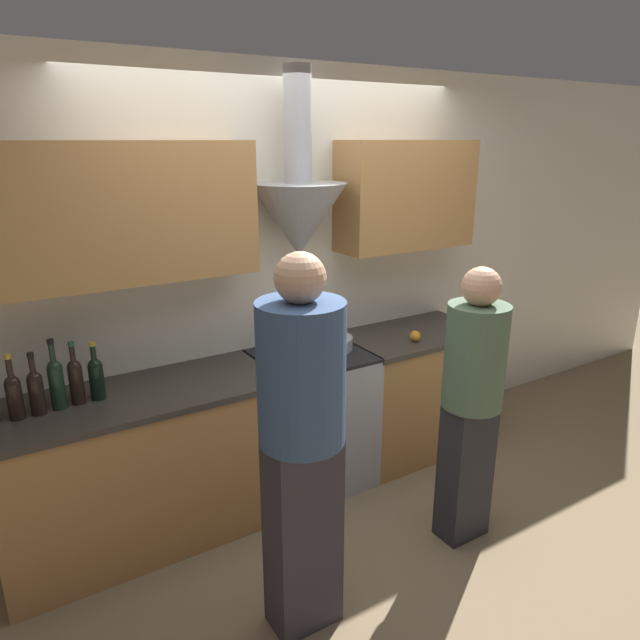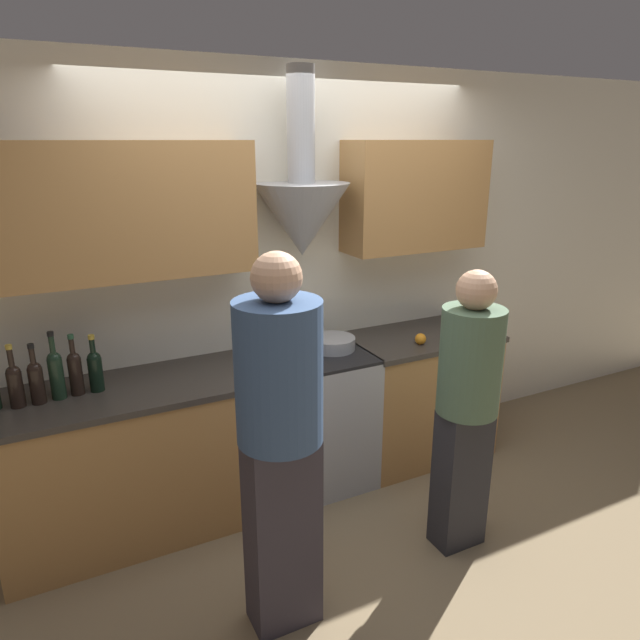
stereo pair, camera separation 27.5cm
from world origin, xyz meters
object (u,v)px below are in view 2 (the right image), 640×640
Objects in this scene: wine_bottle_3 at (56,372)px; wine_bottle_5 at (95,369)px; mixing_bowl at (333,343)px; wine_bottle_4 at (75,371)px; stove_range at (313,418)px; orange_fruit at (421,339)px; person_foreground_right at (467,401)px; stock_pot at (289,346)px; person_foreground_left at (280,435)px; wine_bottle_2 at (36,380)px; wine_bottle_1 at (15,383)px.

wine_bottle_3 is 1.16× the size of wine_bottle_5.
wine_bottle_4 is at bearing 179.63° from mixing_bowl.
orange_fruit is at bearing -12.43° from stove_range.
person_foreground_right reaches higher than wine_bottle_5.
stove_range is at bearing -6.30° from stock_pot.
stove_range is at bearing 57.24° from person_foreground_left.
wine_bottle_5 is at bearing 179.25° from stock_pot.
stock_pot is 1.10m from person_foreground_left.
stove_range is 2.70× the size of wine_bottle_4.
wine_bottle_5 is at bearing 5.37° from wine_bottle_2.
person_foreground_right reaches higher than wine_bottle_3.
orange_fruit is at bearing 71.22° from person_foreground_right.
stove_range is at bearing -172.47° from mixing_bowl.
person_foreground_left is at bearing -58.24° from wine_bottle_5.
person_foreground_right reaches higher than wine_bottle_4.
stock_pot is (-0.15, 0.02, 0.51)m from stove_range.
wine_bottle_4 is (0.28, 0.02, 0.01)m from wine_bottle_1.
mixing_bowl is (1.78, 0.01, -0.09)m from wine_bottle_1.
wine_bottle_2 is at bearing 175.91° from orange_fruit.
wine_bottle_2 is 1.38m from stock_pot.
wine_bottle_2 reaches higher than stove_range.
person_foreground_right is (0.29, -0.93, -0.07)m from mixing_bowl.
wine_bottle_3 is 1.65× the size of stock_pot.
stock_pot is (1.19, -0.01, -0.06)m from wine_bottle_4.
wine_bottle_3 is (-1.44, 0.02, 0.58)m from stove_range.
wine_bottle_4 is at bearing -179.14° from wine_bottle_5.
wine_bottle_2 is at bearing -172.29° from wine_bottle_4.
wine_bottle_4 is 1.50× the size of stock_pot.
wine_bottle_5 is (0.10, 0.00, -0.01)m from wine_bottle_4.
wine_bottle_2 is 1.45× the size of stock_pot.
mixing_bowl is at bearing 107.39° from person_foreground_right.
wine_bottle_1 is 0.19m from wine_bottle_3.
wine_bottle_1 is at bearing 179.35° from wine_bottle_2.
stove_range is 2.46× the size of wine_bottle_3.
stove_range is 1.46m from wine_bottle_4.
wine_bottle_3 is (0.19, 0.01, 0.02)m from wine_bottle_1.
wine_bottle_1 is 0.91× the size of wine_bottle_3.
wine_bottle_4 is at bearing 125.59° from person_foreground_left.
person_foreground_left reaches higher than wine_bottle_1.
person_foreground_left is at bearing -54.41° from wine_bottle_4.
person_foreground_left reaches higher than wine_bottle_3.
mixing_bowl is at bearing 0.62° from stock_pot.
wine_bottle_5 is at bearing 0.86° from wine_bottle_4.
wine_bottle_3 is at bearing -176.78° from wine_bottle_5.
wine_bottle_2 is (0.09, -0.00, -0.00)m from wine_bottle_1.
wine_bottle_3 reaches higher than wine_bottle_1.
wine_bottle_5 is at bearing 178.57° from stove_range.
wine_bottle_3 is at bearing 153.61° from person_foreground_right.
mixing_bowl is 0.58m from orange_fruit.
orange_fruit is at bearing -4.69° from wine_bottle_3.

